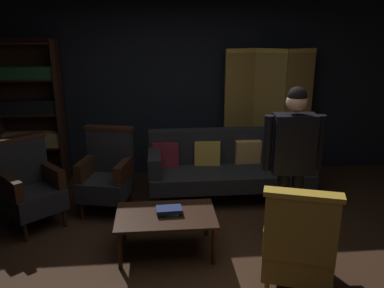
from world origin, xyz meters
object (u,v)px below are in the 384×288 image
Objects in this scene: folding_screen at (268,112)px; book_green_cloth at (169,212)px; coffee_table at (166,218)px; armchair_wing_left at (30,185)px; armchair_wing_right at (107,173)px; standing_figure at (292,156)px; book_navy_cloth at (169,209)px; velvet_couch at (229,164)px; armchair_gilt_accent at (298,245)px; bookshelf at (30,112)px.

book_green_cloth is at bearing -127.76° from folding_screen.
armchair_wing_left is at bearing 155.08° from coffee_table.
standing_figure is (1.93, -1.08, 0.54)m from armchair_wing_right.
book_navy_cloth is at bearing 90.00° from book_green_cloth.
folding_screen is 1.12m from velvet_couch.
coffee_table is 0.10m from book_navy_cloth.
coffee_table is at bearing -123.91° from velvet_couch.
folding_screen reaches higher than armchair_wing_left.
armchair_gilt_accent is at bearing -29.82° from armchair_wing_left.
armchair_wing_right is (1.14, -1.03, -0.56)m from bookshelf.
folding_screen is at bearing 80.76° from standing_figure.
coffee_table is at bearing 144.03° from armchair_gilt_accent.
armchair_wing_right is 4.08× the size of book_navy_cloth.
armchair_wing_left is (0.31, -1.33, -0.56)m from bookshelf.
armchair_gilt_accent and armchair_wing_right have the same top height.
coffee_table is 1.23m from armchair_wing_right.
bookshelf reaches higher than armchair_wing_right.
standing_figure reaches higher than book_green_cloth.
armchair_wing_right is (-2.26, -0.99, -0.50)m from folding_screen.
coffee_table is (-0.87, -1.30, -0.08)m from velvet_couch.
bookshelf is 2.82m from book_green_cloth.
armchair_wing_right is 1.23m from book_navy_cloth.
book_green_cloth is at bearing 12.66° from coffee_table.
armchair_wing_left is 2.91m from standing_figure.
book_green_cloth is (1.86, -2.03, -0.62)m from bookshelf.
armchair_gilt_accent reaches higher than book_green_cloth.
folding_screen is 8.84× the size of book_green_cloth.
armchair_gilt_accent is 1.32m from book_navy_cloth.
book_navy_cloth reaches higher than coffee_table.
folding_screen is 1.83× the size of armchair_wing_right.
book_navy_cloth is (1.55, -0.70, -0.02)m from armchair_wing_left.
armchair_gilt_accent is at bearing -37.08° from book_green_cloth.
standing_figure is at bearing -3.68° from book_navy_cloth.
coffee_table is at bearing -55.66° from armchair_wing_right.
coffee_table is at bearing -167.34° from book_green_cloth.
velvet_couch is at bearing 56.97° from book_green_cloth.
book_green_cloth is 0.84× the size of book_navy_cloth.
armchair_gilt_accent is at bearing -35.97° from coffee_table.
book_navy_cloth is (0.00, 0.00, 0.03)m from book_green_cloth.
armchair_wing_right is at bearing 125.81° from book_navy_cloth.
velvet_couch is 2.46m from armchair_wing_left.
bookshelf is at bearing 164.69° from velvet_couch.
bookshelf is at bearing 135.85° from armchair_gilt_accent.
velvet_couch is 2.12× the size of coffee_table.
armchair_wing_right is (0.83, 0.30, 0.00)m from armchair_wing_left.
coffee_table is at bearing -128.25° from folding_screen.
armchair_gilt_accent is (-0.49, -2.78, -0.50)m from folding_screen.
velvet_couch is 2.10m from armchair_gilt_accent.
armchair_gilt_accent is 0.91m from standing_figure.
book_green_cloth is 0.03m from book_navy_cloth.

